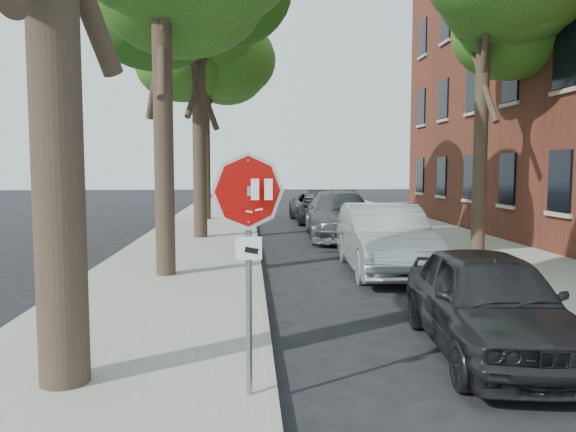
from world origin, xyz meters
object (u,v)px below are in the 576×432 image
stop_sign (248,227)px  tree_mid_b (197,9)px  car_b (384,239)px  car_c (339,215)px  tree_right (482,4)px  tree_far (205,68)px  car_d (319,207)px  car_a (489,302)px

stop_sign → tree_mid_b: size_ratio=0.25×
stop_sign → car_b: stop_sign is taller
car_c → tree_right: bearing=-48.1°
car_b → car_c: (0.00, 6.75, 0.02)m
tree_mid_b → tree_right: size_ratio=1.11×
stop_sign → tree_far: tree_far is taller
car_d → tree_right: bearing=-73.3°
stop_sign → car_d: size_ratio=0.50×
tree_right → car_c: (-3.38, 4.16, -6.36)m
car_a → car_b: car_b is taller
car_c → car_b: bearing=-87.2°
tree_far → car_c: (5.32, -6.84, -6.36)m
tree_right → car_c: tree_right is taller
tree_mid_b → car_b: 10.96m
car_a → car_c: car_c is taller
tree_right → car_a: 11.30m
car_c → car_d: (0.00, 5.82, -0.13)m
tree_mid_b → car_a: (5.02, -12.62, -7.28)m
stop_sign → car_a: stop_sign is taller
tree_far → car_b: (5.32, -13.59, -6.38)m
tree_mid_b → car_b: (5.02, -6.60, -7.16)m
tree_mid_b → car_a: 15.41m
tree_right → car_d: bearing=108.7°
tree_mid_b → car_c: bearing=1.7°
tree_right → car_b: bearing=-142.5°
tree_far → tree_mid_b: bearing=-87.6°
car_c → car_a: bearing=-87.2°
car_a → car_d: size_ratio=0.81×
tree_mid_b → tree_far: (-0.30, 6.99, -0.78)m
car_a → car_b: (0.00, 6.02, 0.11)m
tree_far → car_a: 21.33m
tree_mid_b → tree_far: tree_mid_b is taller
tree_mid_b → tree_far: size_ratio=1.11×
tree_right → car_a: (-3.38, -8.61, -6.49)m
stop_sign → car_b: bearing=66.4°
stop_sign → tree_right: 13.23m
tree_mid_b → stop_sign: bearing=-83.1°
car_c → car_d: size_ratio=1.13×
tree_far → car_a: tree_far is taller
tree_right → car_a: bearing=-111.4°
tree_mid_b → car_b: tree_mid_b is taller
car_a → car_c: (0.00, 12.77, 0.13)m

